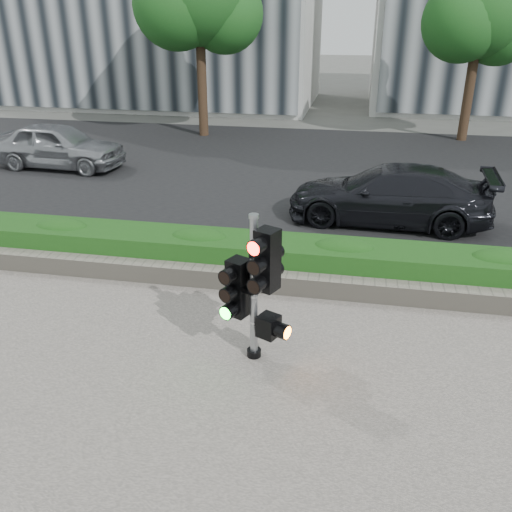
# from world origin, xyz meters

# --- Properties ---
(ground) EXTENTS (120.00, 120.00, 0.00)m
(ground) POSITION_xyz_m (0.00, 0.00, 0.00)
(ground) COLOR #51514C
(ground) RESTS_ON ground
(sidewalk) EXTENTS (16.00, 11.00, 0.03)m
(sidewalk) POSITION_xyz_m (0.00, -2.50, 0.01)
(sidewalk) COLOR #9E9389
(sidewalk) RESTS_ON ground
(road) EXTENTS (60.00, 13.00, 0.02)m
(road) POSITION_xyz_m (0.00, 10.00, 0.01)
(road) COLOR black
(road) RESTS_ON ground
(curb) EXTENTS (60.00, 0.25, 0.12)m
(curb) POSITION_xyz_m (0.00, 3.15, 0.06)
(curb) COLOR gray
(curb) RESTS_ON ground
(stone_wall) EXTENTS (12.00, 0.32, 0.34)m
(stone_wall) POSITION_xyz_m (0.00, 1.90, 0.20)
(stone_wall) COLOR gray
(stone_wall) RESTS_ON sidewalk
(hedge) EXTENTS (12.00, 1.00, 0.68)m
(hedge) POSITION_xyz_m (0.00, 2.55, 0.37)
(hedge) COLOR #347F27
(hedge) RESTS_ON sidewalk
(tree_right) EXTENTS (4.10, 3.58, 6.53)m
(tree_right) POSITION_xyz_m (5.48, 15.55, 4.48)
(tree_right) COLOR black
(tree_right) RESTS_ON ground
(traffic_signal) EXTENTS (0.80, 0.68, 2.15)m
(traffic_signal) POSITION_xyz_m (0.41, -0.10, 1.22)
(traffic_signal) COLOR black
(traffic_signal) RESTS_ON sidewalk
(car_silver) EXTENTS (4.20, 1.90, 1.40)m
(car_silver) POSITION_xyz_m (-7.59, 8.86, 0.72)
(car_silver) COLOR #9D9FA4
(car_silver) RESTS_ON road
(car_dark) EXTENTS (4.69, 2.13, 1.33)m
(car_dark) POSITION_xyz_m (2.40, 5.83, 0.69)
(car_dark) COLOR black
(car_dark) RESTS_ON road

